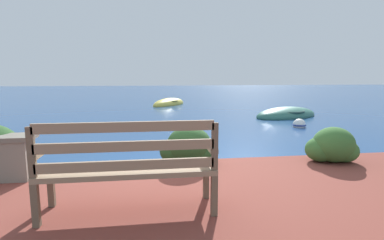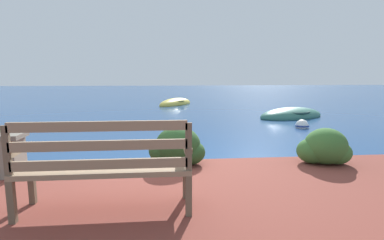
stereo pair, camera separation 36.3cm
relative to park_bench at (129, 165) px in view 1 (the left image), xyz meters
The scene contains 7 objects.
ground_plane 1.97m from the park_bench, 72.36° to the left, with size 80.00×80.00×0.00m.
park_bench is the anchor object (origin of this frame).
hedge_clump_left 1.72m from the park_bench, 63.43° to the left, with size 0.85×0.61×0.58m.
hedge_clump_centre 3.28m from the park_bench, 24.34° to the left, with size 0.80×0.58×0.55m.
rowboat_nearest 9.35m from the park_bench, 55.79° to the left, with size 3.00×2.20×0.65m.
rowboat_mid 12.88m from the park_bench, 84.83° to the left, with size 2.24×2.62×0.62m.
mooring_buoy 7.25m from the park_bench, 50.12° to the left, with size 0.41×0.41×0.37m.
Camera 1 is at (-0.34, -4.56, 1.55)m, focal length 28.00 mm.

